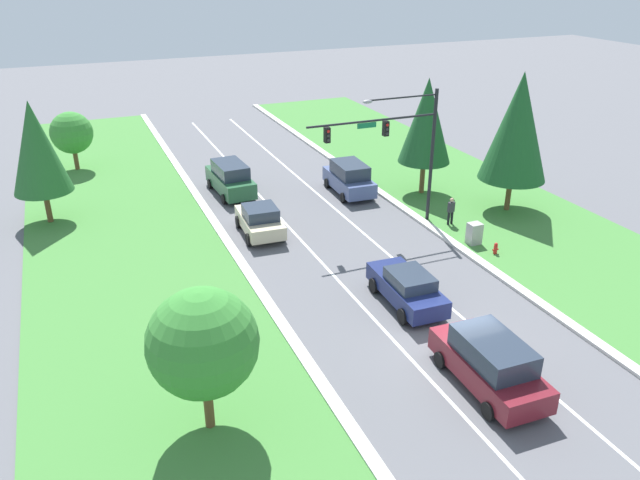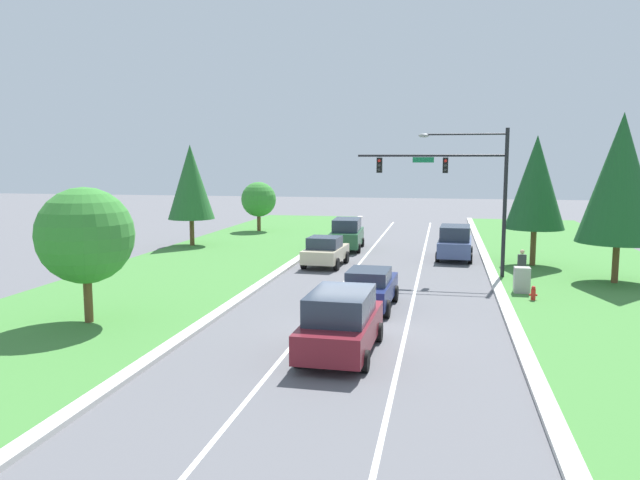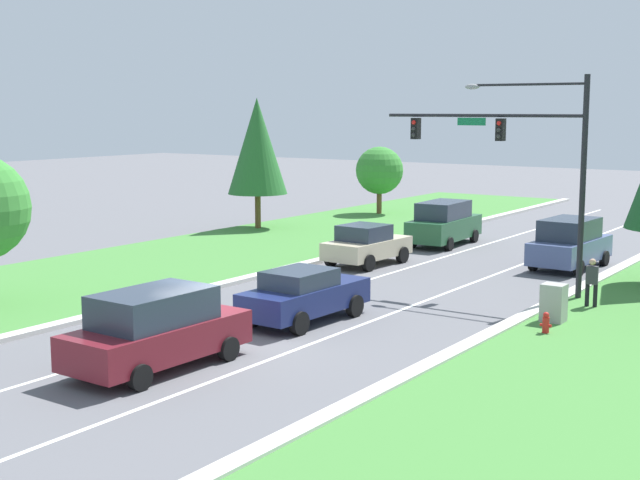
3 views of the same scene
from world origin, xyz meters
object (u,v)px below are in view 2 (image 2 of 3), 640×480
utility_cabinet (522,281)px  fire_hydrant (533,294)px  conifer_mid_left_tree (191,182)px  slate_blue_suv (455,242)px  oak_near_left_tree (259,199)px  navy_sedan (370,288)px  conifer_far_right_tree (536,182)px  burgundy_suv (341,322)px  oak_far_left_tree (85,236)px  pedestrian (522,264)px  traffic_signal_mast (461,178)px  champagne_sedan (325,251)px  forest_suv (347,234)px  conifer_near_right_tree (621,178)px

utility_cabinet → fire_hydrant: size_ratio=1.79×
conifer_mid_left_tree → slate_blue_suv: bearing=-7.0°
oak_near_left_tree → conifer_mid_left_tree: 10.05m
slate_blue_suv → navy_sedan: bearing=-102.1°
conifer_far_right_tree → conifer_mid_left_tree: conifer_far_right_tree is taller
burgundy_suv → navy_sedan: bearing=89.9°
oak_far_left_tree → fire_hydrant: bearing=22.8°
oak_far_left_tree → conifer_mid_left_tree: conifer_mid_left_tree is taller
slate_blue_suv → pedestrian: bearing=-63.4°
traffic_signal_mast → slate_blue_suv: 7.20m
burgundy_suv → pedestrian: burgundy_suv is taller
conifer_mid_left_tree → champagne_sedan: bearing=-30.2°
navy_sedan → forest_suv: 17.12m
navy_sedan → utility_cabinet: (6.50, 4.11, -0.24)m
slate_blue_suv → fire_hydrant: 11.75m
slate_blue_suv → conifer_mid_left_tree: conifer_mid_left_tree is taller
slate_blue_suv → pedestrian: slate_blue_suv is taller
champagne_sedan → oak_near_left_tree: oak_near_left_tree is taller
traffic_signal_mast → oak_near_left_tree: bearing=132.5°
oak_near_left_tree → traffic_signal_mast: bearing=-47.5°
conifer_mid_left_tree → burgundy_suv: bearing=-57.2°
conifer_near_right_tree → oak_far_left_tree: size_ratio=1.64×
slate_blue_suv → conifer_near_right_tree: bearing=-37.6°
slate_blue_suv → oak_near_left_tree: size_ratio=1.12×
navy_sedan → fire_hydrant: size_ratio=6.75×
pedestrian → fire_hydrant: size_ratio=2.41×
conifer_near_right_tree → forest_suv: bearing=147.9°
forest_suv → oak_far_left_tree: (-6.49, -21.23, 2.26)m
traffic_signal_mast → navy_sedan: traffic_signal_mast is taller
forest_suv → conifer_mid_left_tree: bearing=-179.8°
pedestrian → conifer_mid_left_tree: conifer_mid_left_tree is taller
slate_blue_suv → conifer_far_right_tree: bearing=-20.6°
conifer_far_right_tree → conifer_mid_left_tree: size_ratio=1.05×
traffic_signal_mast → conifer_far_right_tree: size_ratio=1.03×
champagne_sedan → oak_far_left_tree: (-6.30, -14.32, 2.47)m
oak_near_left_tree → slate_blue_suv: bearing=-36.3°
conifer_near_right_tree → conifer_mid_left_tree: bearing=161.4°
traffic_signal_mast → pedestrian: (3.02, -1.16, -4.22)m
champagne_sedan → conifer_mid_left_tree: conifer_mid_left_tree is taller
navy_sedan → oak_near_left_tree: 28.79m
pedestrian → conifer_near_right_tree: 6.25m
utility_cabinet → oak_far_left_tree: bearing=-152.5°
burgundy_suv → pedestrian: size_ratio=3.01×
navy_sedan → pedestrian: bearing=47.1°
oak_far_left_tree → conifer_near_right_tree: bearing=29.2°
fire_hydrant → utility_cabinet: bearing=101.9°
traffic_signal_mast → forest_suv: traffic_signal_mast is taller
navy_sedan → slate_blue_suv: slate_blue_suv is taller
forest_suv → oak_near_left_tree: 12.92m
conifer_far_right_tree → traffic_signal_mast: bearing=-136.4°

